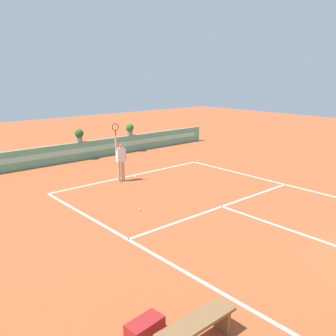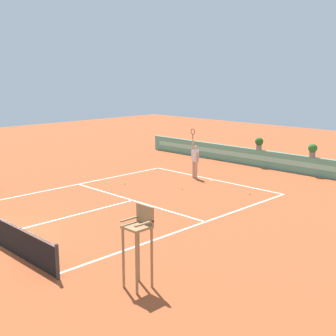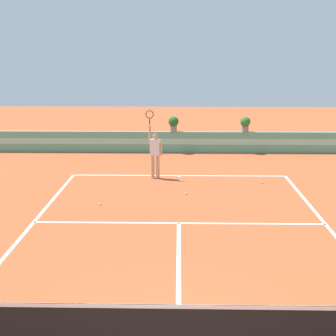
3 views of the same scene
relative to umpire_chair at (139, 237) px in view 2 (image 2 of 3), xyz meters
name	(u,v)px [view 2 (image 2 of 3)]	position (x,y,z in m)	size (l,w,h in m)	color
ground_plane	(125,202)	(-6.25, 4.74, -1.34)	(60.00, 60.00, 0.00)	#A84C28
court_lines	(138,199)	(-6.25, 5.45, -1.34)	(8.32, 11.94, 0.01)	white
back_wall_barrier	(262,159)	(-6.25, 15.12, -0.84)	(18.00, 0.21, 1.00)	#599E84
umpire_chair	(139,237)	(0.00, 0.00, 0.00)	(0.60, 0.60, 2.14)	#99754C
tennis_player	(195,158)	(-7.16, 10.21, -0.29)	(0.62, 0.27, 2.58)	tan
tennis_ball_near_baseline	(250,194)	(-3.23, 9.52, -1.31)	(0.07, 0.07, 0.07)	#CCE033
tennis_ball_mid_court	(125,184)	(-8.73, 6.77, -1.31)	(0.07, 0.07, 0.07)	#CCE033
tennis_ball_by_sideline	(182,189)	(-6.02, 8.02, -1.31)	(0.07, 0.07, 0.07)	#CCE033
potted_plant_right	(313,149)	(-3.16, 15.13, 0.07)	(0.48, 0.48, 0.72)	gray
potted_plant_centre	(259,143)	(-6.52, 15.13, 0.07)	(0.48, 0.48, 0.72)	gray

